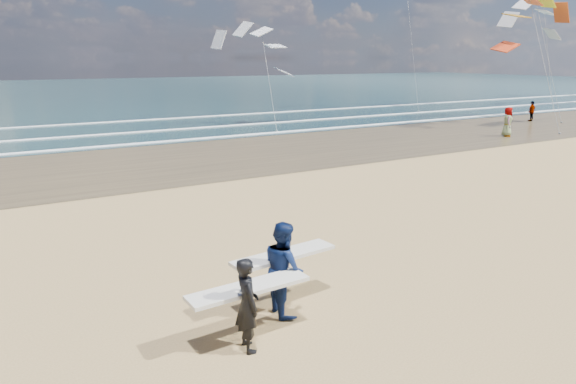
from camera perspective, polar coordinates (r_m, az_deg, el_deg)
wet_sand_strip at (r=33.81m, az=13.36°, el=6.22°), size 220.00×12.00×0.01m
ocean at (r=81.77m, az=-13.84°, el=10.95°), size 220.00×100.00×0.02m
foam_breakers at (r=41.67m, az=3.78°, el=8.18°), size 220.00×11.70×0.05m
surfer_near at (r=8.73m, az=-4.52°, el=-12.03°), size 2.22×0.99×1.63m
surfer_far at (r=9.81m, az=-0.47°, el=-8.33°), size 2.24×1.20×1.82m
beachgoer_0 at (r=34.88m, az=23.22°, el=7.18°), size 1.04×1.03×1.81m
beachgoer_1 at (r=44.10m, az=25.46°, el=8.11°), size 0.94×0.46×1.55m
kite_0 at (r=39.41m, az=26.05°, el=15.14°), size 7.31×4.90×9.97m
kite_1 at (r=36.80m, az=-2.47°, el=14.41°), size 6.60×4.83×7.83m
kite_2 at (r=56.78m, az=26.63°, el=17.12°), size 6.42×4.81×15.33m
kite_5 at (r=51.09m, az=13.44°, el=17.31°), size 5.49×4.70×13.82m
kite_7 at (r=45.74m, az=26.59°, el=14.80°), size 6.75×4.84×10.28m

